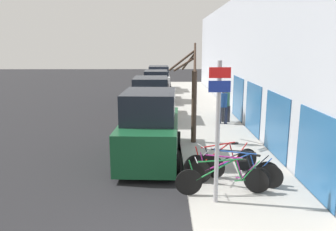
{
  "coord_description": "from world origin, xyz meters",
  "views": [
    {
      "loc": [
        0.41,
        -4.5,
        3.91
      ],
      "look_at": [
        0.5,
        5.73,
        1.72
      ],
      "focal_mm": 35.0,
      "sensor_mm": 36.0,
      "label": 1
    }
  ],
  "objects_px": {
    "pedestrian_near": "(226,103)",
    "pedestrian_far": "(223,104)",
    "parked_car_3": "(159,80)",
    "bicycle_3": "(235,167)",
    "bicycle_1": "(227,174)",
    "parked_car_1": "(151,102)",
    "bicycle_4": "(222,161)",
    "signpost": "(218,128)",
    "bicycle_2": "(241,170)",
    "parked_car_0": "(150,130)",
    "bicycle_0": "(224,179)",
    "street_tree": "(193,96)",
    "parked_car_2": "(156,88)"
  },
  "relations": [
    {
      "from": "signpost",
      "to": "parked_car_2",
      "type": "height_order",
      "value": "signpost"
    },
    {
      "from": "pedestrian_far",
      "to": "pedestrian_near",
      "type": "bearing_deg",
      "value": -106.36
    },
    {
      "from": "street_tree",
      "to": "parked_car_1",
      "type": "bearing_deg",
      "value": 112.64
    },
    {
      "from": "bicycle_1",
      "to": "bicycle_3",
      "type": "distance_m",
      "value": 0.56
    },
    {
      "from": "bicycle_1",
      "to": "pedestrian_far",
      "type": "xyz_separation_m",
      "value": [
        1.15,
        7.35,
        0.62
      ]
    },
    {
      "from": "parked_car_3",
      "to": "pedestrian_far",
      "type": "bearing_deg",
      "value": -75.79
    },
    {
      "from": "pedestrian_near",
      "to": "pedestrian_far",
      "type": "xyz_separation_m",
      "value": [
        -0.21,
        -0.41,
        0.02
      ]
    },
    {
      "from": "bicycle_2",
      "to": "bicycle_4",
      "type": "distance_m",
      "value": 0.75
    },
    {
      "from": "pedestrian_near",
      "to": "parked_car_1",
      "type": "bearing_deg",
      "value": 0.27
    },
    {
      "from": "bicycle_1",
      "to": "bicycle_3",
      "type": "height_order",
      "value": "bicycle_3"
    },
    {
      "from": "pedestrian_near",
      "to": "bicycle_2",
      "type": "bearing_deg",
      "value": 95.26
    },
    {
      "from": "signpost",
      "to": "bicycle_0",
      "type": "relative_size",
      "value": 1.37
    },
    {
      "from": "parked_car_0",
      "to": "street_tree",
      "type": "relative_size",
      "value": 1.16
    },
    {
      "from": "parked_car_0",
      "to": "bicycle_4",
      "type": "bearing_deg",
      "value": -35.13
    },
    {
      "from": "bicycle_2",
      "to": "parked_car_0",
      "type": "distance_m",
      "value": 3.54
    },
    {
      "from": "parked_car_2",
      "to": "street_tree",
      "type": "distance_m",
      "value": 10.18
    },
    {
      "from": "bicycle_0",
      "to": "parked_car_0",
      "type": "relative_size",
      "value": 0.56
    },
    {
      "from": "parked_car_1",
      "to": "pedestrian_near",
      "type": "xyz_separation_m",
      "value": [
        3.76,
        -0.8,
        0.08
      ]
    },
    {
      "from": "bicycle_2",
      "to": "bicycle_3",
      "type": "relative_size",
      "value": 0.88
    },
    {
      "from": "bicycle_2",
      "to": "parked_car_0",
      "type": "height_order",
      "value": "parked_car_0"
    },
    {
      "from": "signpost",
      "to": "pedestrian_far",
      "type": "bearing_deg",
      "value": 79.05
    },
    {
      "from": "bicycle_3",
      "to": "parked_car_3",
      "type": "distance_m",
      "value": 19.57
    },
    {
      "from": "pedestrian_near",
      "to": "signpost",
      "type": "bearing_deg",
      "value": 90.47
    },
    {
      "from": "bicycle_4",
      "to": "parked_car_2",
      "type": "relative_size",
      "value": 0.55
    },
    {
      "from": "bicycle_0",
      "to": "parked_car_3",
      "type": "relative_size",
      "value": 0.54
    },
    {
      "from": "signpost",
      "to": "pedestrian_far",
      "type": "height_order",
      "value": "signpost"
    },
    {
      "from": "bicycle_3",
      "to": "pedestrian_far",
      "type": "relative_size",
      "value": 1.32
    },
    {
      "from": "parked_car_3",
      "to": "parked_car_2",
      "type": "bearing_deg",
      "value": -91.55
    },
    {
      "from": "bicycle_3",
      "to": "parked_car_0",
      "type": "bearing_deg",
      "value": 69.92
    },
    {
      "from": "bicycle_1",
      "to": "parked_car_1",
      "type": "bearing_deg",
      "value": 41.16
    },
    {
      "from": "bicycle_4",
      "to": "street_tree",
      "type": "relative_size",
      "value": 0.59
    },
    {
      "from": "bicycle_0",
      "to": "bicycle_1",
      "type": "relative_size",
      "value": 1.25
    },
    {
      "from": "pedestrian_far",
      "to": "street_tree",
      "type": "bearing_deg",
      "value": 71.96
    },
    {
      "from": "signpost",
      "to": "pedestrian_near",
      "type": "bearing_deg",
      "value": 78.2
    },
    {
      "from": "bicycle_4",
      "to": "pedestrian_far",
      "type": "relative_size",
      "value": 1.32
    },
    {
      "from": "bicycle_3",
      "to": "parked_car_0",
      "type": "relative_size",
      "value": 0.51
    },
    {
      "from": "bicycle_0",
      "to": "street_tree",
      "type": "distance_m",
      "value": 4.87
    },
    {
      "from": "bicycle_3",
      "to": "parked_car_3",
      "type": "bearing_deg",
      "value": 27.76
    },
    {
      "from": "bicycle_3",
      "to": "pedestrian_near",
      "type": "bearing_deg",
      "value": 12.19
    },
    {
      "from": "bicycle_3",
      "to": "street_tree",
      "type": "bearing_deg",
      "value": 33.97
    },
    {
      "from": "bicycle_2",
      "to": "parked_car_3",
      "type": "distance_m",
      "value": 19.76
    },
    {
      "from": "bicycle_1",
      "to": "pedestrian_far",
      "type": "height_order",
      "value": "pedestrian_far"
    },
    {
      "from": "bicycle_4",
      "to": "parked_car_1",
      "type": "relative_size",
      "value": 0.52
    },
    {
      "from": "bicycle_3",
      "to": "pedestrian_far",
      "type": "bearing_deg",
      "value": 13.44
    },
    {
      "from": "bicycle_3",
      "to": "bicycle_4",
      "type": "relative_size",
      "value": 1.0
    },
    {
      "from": "parked_car_0",
      "to": "pedestrian_near",
      "type": "xyz_separation_m",
      "value": [
        3.55,
        5.16,
        0.04
      ]
    },
    {
      "from": "signpost",
      "to": "bicycle_3",
      "type": "relative_size",
      "value": 1.5
    },
    {
      "from": "bicycle_2",
      "to": "parked_car_0",
      "type": "relative_size",
      "value": 0.45
    },
    {
      "from": "bicycle_1",
      "to": "parked_car_0",
      "type": "relative_size",
      "value": 0.45
    },
    {
      "from": "signpost",
      "to": "bicycle_2",
      "type": "height_order",
      "value": "signpost"
    }
  ]
}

